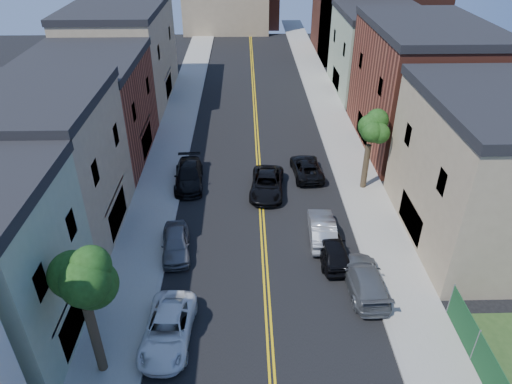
{
  "coord_description": "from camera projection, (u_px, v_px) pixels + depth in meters",
  "views": [
    {
      "loc": [
        -1.1,
        -0.28,
        18.64
      ],
      "look_at": [
        -0.41,
        26.41,
        2.0
      ],
      "focal_mm": 32.56,
      "sensor_mm": 36.0,
      "label": 1
    }
  ],
  "objects": [
    {
      "name": "white_pickup",
      "position": [
        168.0,
        329.0,
        22.97
      ],
      "size": [
        2.61,
        5.18,
        1.41
      ],
      "primitive_type": "imported",
      "rotation": [
        0.0,
        0.0,
        -0.06
      ],
      "color": "white",
      "rests_on": "ground"
    },
    {
      "name": "silver_car_right",
      "position": [
        322.0,
        229.0,
        29.98
      ],
      "size": [
        1.82,
        4.65,
        1.51
      ],
      "primitive_type": "imported",
      "rotation": [
        0.0,
        0.0,
        3.09
      ],
      "color": "#929599",
      "rests_on": "ground"
    },
    {
      "name": "bldg_right_brick",
      "position": [
        419.0,
        89.0,
        40.02
      ],
      "size": [
        9.0,
        14.0,
        10.0
      ],
      "primitive_type": "cube",
      "color": "brown",
      "rests_on": "ground"
    },
    {
      "name": "bldg_right_tan",
      "position": [
        492.0,
        175.0,
        28.4
      ],
      "size": [
        9.0,
        12.0,
        9.0
      ],
      "primitive_type": "cube",
      "color": "#998466",
      "rests_on": "ground"
    },
    {
      "name": "bldg_left_tan_far",
      "position": [
        124.0,
        56.0,
        49.72
      ],
      "size": [
        9.0,
        16.0,
        9.5
      ],
      "primitive_type": "cube",
      "color": "#998466",
      "rests_on": "ground"
    },
    {
      "name": "bldg_right_palegrn",
      "position": [
        378.0,
        54.0,
        52.29
      ],
      "size": [
        9.0,
        12.0,
        8.5
      ],
      "primitive_type": "cube",
      "color": "gray",
      "rests_on": "ground"
    },
    {
      "name": "tree_left_mid",
      "position": [
        76.0,
        262.0,
        18.35
      ],
      "size": [
        5.2,
        5.2,
        9.29
      ],
      "color": "#36291B",
      "rests_on": "sidewalk_left"
    },
    {
      "name": "curb_right",
      "position": [
        321.0,
        133.0,
        44.15
      ],
      "size": [
        0.3,
        100.0,
        0.15
      ],
      "primitive_type": "cube",
      "color": "gray",
      "rests_on": "ground"
    },
    {
      "name": "bldg_left_tan_near",
      "position": [
        37.0,
        173.0,
        28.64
      ],
      "size": [
        9.0,
        10.0,
        9.0
      ],
      "primitive_type": "cube",
      "color": "#998466",
      "rests_on": "ground"
    },
    {
      "name": "grey_car_right",
      "position": [
        365.0,
        279.0,
        25.99
      ],
      "size": [
        2.2,
        5.09,
        1.46
      ],
      "primitive_type": "imported",
      "rotation": [
        0.0,
        0.0,
        3.17
      ],
      "color": "#52565A",
      "rests_on": "ground"
    },
    {
      "name": "grey_car_left",
      "position": [
        176.0,
        243.0,
        28.79
      ],
      "size": [
        2.18,
        4.37,
        1.43
      ],
      "primitive_type": "imported",
      "rotation": [
        0.0,
        0.0,
        0.12
      ],
      "color": "slate",
      "rests_on": "ground"
    },
    {
      "name": "black_suv_lane",
      "position": [
        267.0,
        184.0,
        34.84
      ],
      "size": [
        2.9,
        5.41,
        1.44
      ],
      "primitive_type": "imported",
      "rotation": [
        0.0,
        0.0,
        -0.1
      ],
      "color": "black",
      "rests_on": "ground"
    },
    {
      "name": "sidewalk_left",
      "position": [
        173.0,
        134.0,
        43.84
      ],
      "size": [
        3.2,
        100.0,
        0.15
      ],
      "primitive_type": "cube",
      "color": "gray",
      "rests_on": "ground"
    },
    {
      "name": "sidewalk_right",
      "position": [
        339.0,
        133.0,
        44.19
      ],
      "size": [
        3.2,
        100.0,
        0.15
      ],
      "primitive_type": "cube",
      "color": "gray",
      "rests_on": "ground"
    },
    {
      "name": "bldg_left_brick",
      "position": [
        88.0,
        112.0,
        38.24
      ],
      "size": [
        9.0,
        12.0,
        8.0
      ],
      "primitive_type": "cube",
      "color": "brown",
      "rests_on": "ground"
    },
    {
      "name": "black_car_right",
      "position": [
        333.0,
        250.0,
        28.22
      ],
      "size": [
        1.98,
        4.41,
        1.47
      ],
      "primitive_type": "imported",
      "rotation": [
        0.0,
        0.0,
        3.2
      ],
      "color": "black",
      "rests_on": "ground"
    },
    {
      "name": "black_car_left",
      "position": [
        189.0,
        175.0,
        35.87
      ],
      "size": [
        2.46,
        5.36,
        1.52
      ],
      "primitive_type": "imported",
      "rotation": [
        0.0,
        0.0,
        0.06
      ],
      "color": "black",
      "rests_on": "ground"
    },
    {
      "name": "curb_left",
      "position": [
        192.0,
        134.0,
        43.88
      ],
      "size": [
        0.3,
        100.0,
        0.15
      ],
      "primitive_type": "cube",
      "color": "gray",
      "rests_on": "ground"
    },
    {
      "name": "dark_car_right_far",
      "position": [
        307.0,
        168.0,
        37.14
      ],
      "size": [
        2.49,
        4.88,
        1.32
      ],
      "primitive_type": "imported",
      "rotation": [
        0.0,
        0.0,
        3.21
      ],
      "color": "black",
      "rests_on": "ground"
    },
    {
      "name": "tree_right_far",
      "position": [
        373.0,
        118.0,
        32.7
      ],
      "size": [
        4.4,
        4.4,
        8.03
      ],
      "color": "#36291B",
      "rests_on": "sidewalk_right"
    },
    {
      "name": "church",
      "position": [
        370.0,
        1.0,
        63.54
      ],
      "size": [
        16.2,
        14.2,
        22.6
      ],
      "color": "#4C2319",
      "rests_on": "ground"
    }
  ]
}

